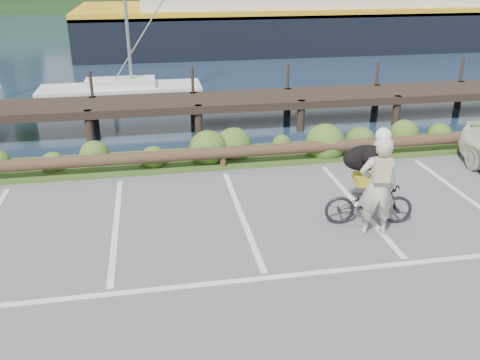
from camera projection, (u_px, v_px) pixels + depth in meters
name	position (u px, v px, depth m)	size (l,w,h in m)	color
ground	(261.00, 265.00, 8.98)	(72.00, 72.00, 0.00)	#565658
vegetation_strip	(219.00, 158.00, 13.75)	(34.00, 1.60, 0.10)	#3D5B21
log_rail	(223.00, 169.00, 13.13)	(32.00, 0.30, 0.60)	#443021
bicycle	(369.00, 202.00, 10.25)	(0.62, 1.78, 0.94)	black
cyclist	(377.00, 187.00, 9.65)	(0.73, 0.48, 2.01)	#BFB3A1
dog	(365.00, 158.00, 10.48)	(0.96, 0.47, 0.55)	black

